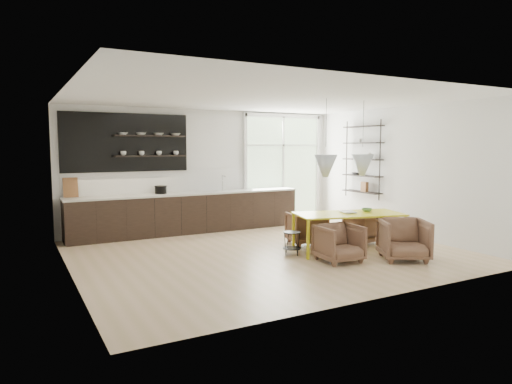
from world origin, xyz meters
name	(u,v)px	position (x,y,z in m)	size (l,w,h in m)	color
room	(266,172)	(0.58, 1.10, 1.46)	(7.02, 6.01, 2.91)	#D8B38F
kitchen_run	(185,207)	(-0.69, 2.69, 0.60)	(5.54, 0.69, 2.75)	black
right_shelving	(363,161)	(3.36, 1.17, 1.65)	(0.26, 1.22, 1.90)	black
dining_table	(349,216)	(1.40, -0.66, 0.69)	(2.20, 1.40, 0.74)	yellow
armchair_back_left	(306,228)	(1.07, 0.28, 0.33)	(0.71, 0.73, 0.67)	brown
armchair_back_right	(363,229)	(2.18, -0.20, 0.30)	(0.64, 0.66, 0.60)	brown
armchair_front_left	(339,243)	(0.74, -1.19, 0.33)	(0.70, 0.72, 0.66)	brown
armchair_front_right	(404,240)	(1.83, -1.65, 0.37)	(0.78, 0.81, 0.73)	brown
wire_stool	(292,240)	(0.30, -0.36, 0.28)	(0.34, 0.34, 0.43)	black
table_book	(342,212)	(1.31, -0.56, 0.76)	(0.24, 0.32, 0.03)	white
table_bowl	(367,210)	(1.86, -0.65, 0.77)	(0.20, 0.20, 0.06)	#547E4A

